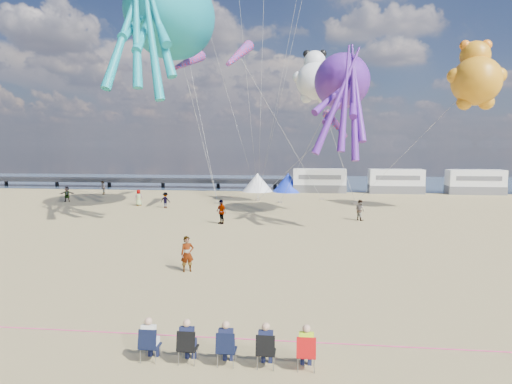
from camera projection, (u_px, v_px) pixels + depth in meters
name	position (u px, v px, depth m)	size (l,w,h in m)	color
ground	(199.00, 287.00, 19.60)	(120.00, 120.00, 0.00)	tan
water	(280.00, 182.00, 73.93)	(120.00, 120.00, 0.00)	#364D68
pier	(83.00, 180.00, 66.18)	(60.00, 3.00, 0.50)	black
motorhome_0	(319.00, 181.00, 58.27)	(6.60, 2.50, 3.00)	silver
motorhome_1	(396.00, 181.00, 57.18)	(6.60, 2.50, 3.00)	silver
motorhome_2	(475.00, 182.00, 56.08)	(6.60, 2.50, 3.00)	silver
tent_white	(257.00, 182.00, 59.22)	(4.00, 4.00, 2.40)	white
tent_blue	(288.00, 183.00, 58.76)	(4.00, 4.00, 2.40)	#1933CC
spectator_row	(227.00, 342.00, 12.66)	(6.10, 0.90, 1.30)	black
rope_line	(162.00, 335.00, 14.66)	(0.03, 0.03, 34.00)	#F2338C
standing_person	(187.00, 254.00, 21.94)	(0.63, 0.41, 1.73)	tan
beachgoer_0	(139.00, 198.00, 45.57)	(0.59, 0.39, 1.61)	#7F6659
beachgoer_1	(103.00, 188.00, 55.66)	(0.81, 0.53, 1.66)	#7F6659
beachgoer_2	(165.00, 200.00, 43.82)	(0.74, 0.58, 1.53)	#7F6659
beachgoer_3	(221.00, 212.00, 35.12)	(1.21, 0.70, 1.88)	#7F6659
beachgoer_4	(67.00, 194.00, 48.71)	(0.95, 0.40, 1.63)	#7F6659
beachgoer_7	(360.00, 210.00, 36.76)	(0.81, 0.53, 1.67)	#7F6659
sandbag_a	(218.00, 203.00, 47.13)	(0.50, 0.35, 0.22)	gray
sandbag_b	(280.00, 202.00, 47.54)	(0.50, 0.35, 0.22)	gray
sandbag_c	(355.00, 203.00, 46.79)	(0.50, 0.35, 0.22)	gray
sandbag_d	(322.00, 199.00, 49.92)	(0.50, 0.35, 0.22)	gray
sandbag_e	(258.00, 200.00, 49.32)	(0.50, 0.35, 0.22)	gray
kite_octopus_teal	(171.00, 15.00, 39.07)	(5.26, 12.28, 14.04)	teal
kite_octopus_purple	(342.00, 82.00, 36.88)	(4.08, 9.53, 10.89)	#571F91
kite_panda	(314.00, 81.00, 43.01)	(4.23, 3.98, 5.97)	white
kite_teddy_orange	(476.00, 81.00, 39.30)	(5.07, 4.77, 7.16)	orange
windsock_left	(189.00, 61.00, 45.80)	(1.10, 6.29, 6.29)	red
windsock_mid	(239.00, 54.00, 38.71)	(1.00, 5.96, 5.96)	red
windsock_right	(336.00, 124.00, 40.29)	(0.90, 4.45, 4.45)	red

